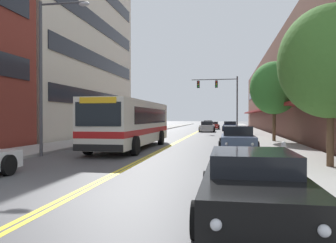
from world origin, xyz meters
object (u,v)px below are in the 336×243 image
Objects in this scene: street_lamp_left_near at (48,63)px; car_black_parked_right_foreground at (253,185)px; car_silver_moving_second at (207,127)px; car_navy_parked_right_mid at (230,126)px; street_tree_right_mid at (274,88)px; car_beige_parked_left_near at (154,129)px; car_slate_blue_parked_right_far at (238,140)px; car_champagne_parked_left_far at (139,131)px; street_tree_right_near at (331,62)px; car_red_moving_lead at (214,126)px; car_dark_grey_moving_third at (208,124)px; city_bus at (132,122)px; traffic_signal_mast at (222,93)px; fire_hydrant at (284,153)px.

car_black_parked_right_foreground is at bearing -41.88° from street_lamp_left_near.
car_black_parked_right_foreground is 37.81m from car_silver_moving_second.
car_navy_parked_right_mid is 0.72× the size of street_tree_right_mid.
street_tree_right_mid reaches higher than car_beige_parked_left_near.
car_slate_blue_parked_right_far reaches higher than car_silver_moving_second.
car_champagne_parked_left_far is 20.99m from street_tree_right_near.
car_red_moving_lead is (6.11, 24.74, -0.03)m from car_champagne_parked_left_far.
car_beige_parked_left_near is 18.62m from car_red_moving_lead.
street_tree_right_mid reaches higher than street_tree_right_near.
street_tree_right_mid is (11.79, -10.96, 3.59)m from car_beige_parked_left_near.
street_tree_right_mid is (6.10, -18.28, 3.53)m from car_silver_moving_second.
street_tree_right_near is at bearing -89.46° from street_tree_right_mid.
car_red_moving_lead is 7.93m from car_dark_grey_moving_third.
car_dark_grey_moving_third is at bearing 86.56° from city_bus.
traffic_signal_mast is at bearing -45.32° from car_silver_moving_second.
car_beige_parked_left_near reaches higher than car_red_moving_lead.
street_tree_right_mid reaches higher than car_champagne_parked_left_far.
car_champagne_parked_left_far is at bearing -103.86° from car_red_moving_lead.
car_champagne_parked_left_far reaches higher than car_beige_parked_left_near.
car_silver_moving_second is (5.62, 14.51, 0.03)m from car_champagne_parked_left_far.
car_navy_parked_right_mid is 0.74× the size of street_tree_right_near.
street_lamp_left_near reaches higher than car_beige_parked_left_near.
car_black_parked_right_foreground is at bearing -90.69° from car_slate_blue_parked_right_far.
car_navy_parked_right_mid is (8.69, 18.04, 0.02)m from car_champagne_parked_left_far.
fire_hydrant is (-1.60, 0.25, -3.40)m from street_tree_right_near.
car_silver_moving_second is 0.59× the size of traffic_signal_mast.
street_lamp_left_near is at bearing 170.57° from fire_hydrant.
car_slate_blue_parked_right_far is at bearing -112.91° from street_tree_right_mid.
street_lamp_left_near is (-9.29, -32.98, 3.98)m from car_navy_parked_right_mid.
car_champagne_parked_left_far is 15.29m from traffic_signal_mast.
car_navy_parked_right_mid is at bearing 74.27° from street_lamp_left_near.
car_beige_parked_left_near is at bearing -127.84° from car_silver_moving_second.
street_lamp_left_near reaches higher than city_bus.
car_slate_blue_parked_right_far is 23.78m from traffic_signal_mast.
car_dark_grey_moving_third reaches higher than car_red_moving_lead.
city_bus is 2.43× the size of car_champagne_parked_left_far.
car_red_moving_lead is at bearing 87.27° from car_silver_moving_second.
car_slate_blue_parked_right_far is 7.65m from street_tree_right_near.
car_black_parked_right_foreground is 1.15× the size of car_silver_moving_second.
car_navy_parked_right_mid is 35.34m from street_tree_right_near.
street_tree_right_mid is at bearing -79.26° from car_dark_grey_moving_third.
car_champagne_parked_left_far is at bearing 110.32° from car_black_parked_right_foreground.
car_beige_parked_left_near is 1.04× the size of car_red_moving_lead.
street_tree_right_near is (5.74, -41.75, 3.38)m from car_red_moving_lead.
city_bus is at bearing -97.79° from car_silver_moving_second.
car_champagne_parked_left_far is 20.02m from car_navy_parked_right_mid.
car_dark_grey_moving_third is (-3.76, 55.76, 0.04)m from car_black_parked_right_foreground.
car_beige_parked_left_near is at bearing -145.31° from traffic_signal_mast.
city_bus is 2.26× the size of car_beige_parked_left_near.
car_silver_moving_second is (-2.97, 37.69, 0.06)m from car_black_parked_right_foreground.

